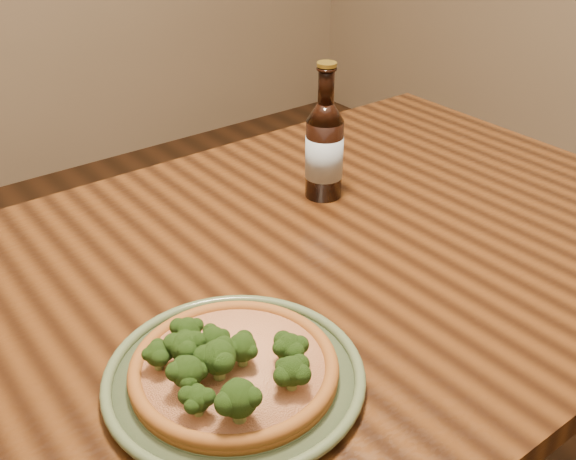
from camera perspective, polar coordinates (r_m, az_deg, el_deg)
table at (r=1.06m, az=-3.10°, el=-8.36°), size 1.60×0.90×0.75m
plate at (r=0.83m, az=-4.56°, el=-12.26°), size 0.32×0.32×0.02m
pizza at (r=0.82m, az=-4.78°, el=-11.50°), size 0.25×0.25×0.07m
beer_bottle at (r=1.20m, az=3.09°, el=6.86°), size 0.07×0.07×0.25m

